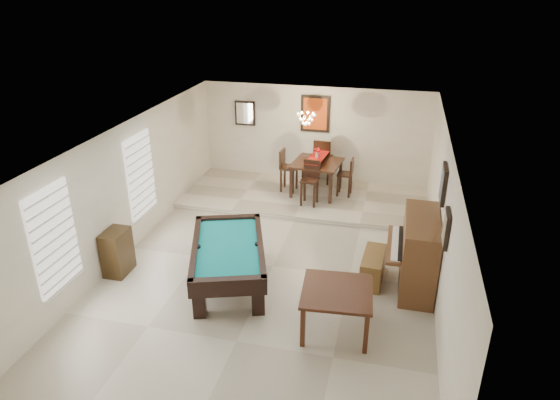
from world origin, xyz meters
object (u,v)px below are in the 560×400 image
at_px(flower_vase, 317,152).
at_px(dining_chair_south, 310,184).
at_px(upright_piano, 410,252).
at_px(pool_table, 229,265).
at_px(piano_bench, 373,267).
at_px(square_table, 336,310).
at_px(apothecary_chest, 117,252).
at_px(dining_chair_north, 323,161).
at_px(dining_table, 316,175).
at_px(chandelier, 306,114).
at_px(dining_chair_east, 345,177).
at_px(dining_chair_west, 289,171).

distance_m(flower_vase, dining_chair_south, 0.90).
bearing_deg(upright_piano, dining_chair_south, 130.19).
xyz_separation_m(pool_table, piano_bench, (2.54, 0.73, -0.12)).
height_order(square_table, flower_vase, flower_vase).
bearing_deg(apothecary_chest, dining_chair_north, 59.08).
xyz_separation_m(pool_table, dining_chair_north, (0.91, 4.98, 0.33)).
bearing_deg(upright_piano, flower_vase, 123.40).
bearing_deg(upright_piano, dining_table, 123.40).
xyz_separation_m(apothecary_chest, chandelier, (2.78, 4.09, 1.76)).
distance_m(dining_table, flower_vase, 0.60).
height_order(pool_table, apothecary_chest, apothecary_chest).
distance_m(dining_chair_east, chandelier, 1.88).
distance_m(pool_table, dining_chair_south, 3.61).
relative_size(piano_bench, dining_chair_north, 0.80).
xyz_separation_m(dining_chair_north, dining_chair_west, (-0.75, -0.77, -0.06)).
relative_size(dining_table, dining_chair_south, 1.07).
distance_m(pool_table, dining_chair_north, 5.07).
height_order(square_table, dining_chair_east, dining_chair_east).
bearing_deg(square_table, apothecary_chest, 170.44).
distance_m(piano_bench, chandelier, 4.21).
bearing_deg(pool_table, piano_bench, -2.66).
xyz_separation_m(upright_piano, dining_chair_east, (-1.58, 3.51, -0.07)).
distance_m(pool_table, upright_piano, 3.26).
bearing_deg(piano_bench, square_table, -106.52).
xyz_separation_m(upright_piano, piano_bench, (-0.62, -0.01, -0.41)).
bearing_deg(dining_chair_south, piano_bench, -54.20).
distance_m(dining_chair_west, dining_chair_east, 1.41).
height_order(apothecary_chest, chandelier, chandelier).
bearing_deg(square_table, chandelier, 106.70).
height_order(pool_table, piano_bench, pool_table).
height_order(apothecary_chest, dining_chair_east, dining_chair_east).
xyz_separation_m(upright_piano, dining_chair_west, (-2.99, 3.46, -0.01)).
height_order(dining_chair_west, chandelier, chandelier).
relative_size(dining_chair_west, chandelier, 1.80).
bearing_deg(apothecary_chest, dining_table, 55.25).
height_order(dining_chair_south, dining_chair_west, dining_chair_west).
distance_m(piano_bench, dining_table, 3.87).
relative_size(square_table, upright_piano, 0.67).
xyz_separation_m(piano_bench, apothecary_chest, (-4.69, -0.87, 0.17)).
bearing_deg(apothecary_chest, pool_table, 3.70).
height_order(square_table, dining_table, dining_table).
bearing_deg(chandelier, piano_bench, -59.30).
xyz_separation_m(apothecary_chest, dining_chair_north, (3.06, 5.12, 0.28)).
relative_size(dining_table, dining_chair_north, 0.96).
xyz_separation_m(dining_table, dining_chair_east, (0.71, 0.04, 0.01)).
distance_m(apothecary_chest, dining_chair_south, 4.71).
bearing_deg(chandelier, dining_chair_south, -65.77).
bearing_deg(upright_piano, apothecary_chest, -170.52).
relative_size(piano_bench, apothecary_chest, 1.10).
height_order(upright_piano, chandelier, chandelier).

